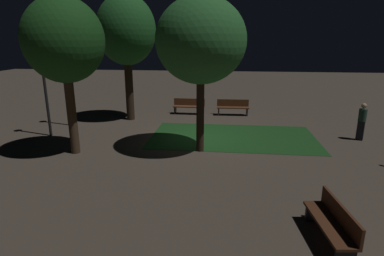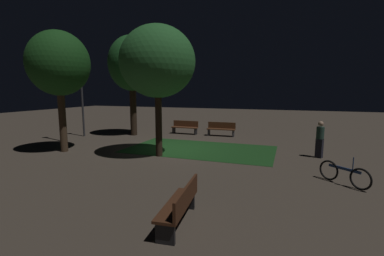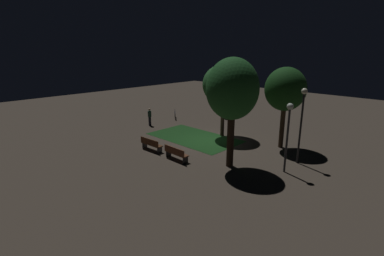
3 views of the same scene
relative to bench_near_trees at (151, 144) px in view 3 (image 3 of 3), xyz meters
The scene contains 12 objects.
ground_plane 4.61m from the bench_near_trees, 74.08° to the left, with size 60.00×60.00×0.00m, color #473D33.
grass_lawn 4.26m from the bench_near_trees, 89.51° to the left, with size 7.21×4.09×0.01m, color #194219.
bench_near_trees is the anchor object (origin of this frame).
bench_by_lamp 2.52m from the bench_near_trees, ahead, with size 1.81×0.51×0.88m.
bench_path_side 11.72m from the bench_near_trees, 99.53° to the left, with size 0.67×1.84×0.88m.
tree_back_right 9.88m from the bench_near_trees, 48.85° to the left, with size 2.78×2.78×5.64m.
tree_back_left 7.28m from the bench_near_trees, 77.77° to the left, with size 3.25×3.25×5.69m.
tree_near_wall 7.04m from the bench_near_trees, 16.54° to the left, with size 2.99×2.99×6.38m.
lamp_post_plaza_west 9.11m from the bench_near_trees, 20.75° to the left, with size 0.36×0.36×3.99m.
lamp_post_near_wall 9.92m from the bench_near_trees, 31.08° to the left, with size 0.36×0.36×4.61m.
bicycle 9.46m from the bench_near_trees, 127.47° to the left, with size 1.30×1.15×0.93m.
pedestrian 6.74m from the bench_near_trees, 143.04° to the left, with size 0.34×0.32×1.61m.
Camera 3 is at (13.69, -15.73, 6.79)m, focal length 26.64 mm.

